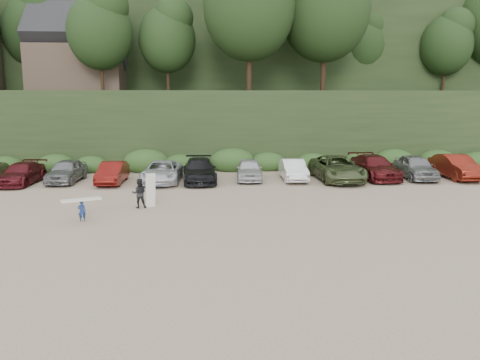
{
  "coord_description": "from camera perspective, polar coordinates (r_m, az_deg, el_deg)",
  "views": [
    {
      "loc": [
        -0.71,
        -20.63,
        5.53
      ],
      "look_at": [
        1.07,
        3.0,
        1.3
      ],
      "focal_mm": 35.0,
      "sensor_mm": 36.0,
      "label": 1
    }
  ],
  "objects": [
    {
      "name": "hillside_backdrop",
      "position": [
        56.85,
        -3.98,
        15.84
      ],
      "size": [
        90.0,
        41.5,
        28.0
      ],
      "color": "black",
      "rests_on": "ground"
    },
    {
      "name": "adult_surfer",
      "position": [
        24.03,
        -12.06,
        -1.57
      ],
      "size": [
        1.22,
        0.63,
        1.76
      ],
      "color": "black",
      "rests_on": "ground"
    },
    {
      "name": "parked_cars",
      "position": [
        30.92,
        -5.12,
        1.2
      ],
      "size": [
        39.62,
        6.3,
        1.63
      ],
      "color": "#AEAFB3",
      "rests_on": "ground"
    },
    {
      "name": "child_surfer",
      "position": [
        22.13,
        -18.75,
        -3.03
      ],
      "size": [
        1.77,
        1.1,
        1.03
      ],
      "color": "navy",
      "rests_on": "ground"
    },
    {
      "name": "ground",
      "position": [
        21.37,
        -2.26,
        -4.88
      ],
      "size": [
        120.0,
        120.0,
        0.0
      ],
      "primitive_type": "plane",
      "color": "tan",
      "rests_on": "ground"
    }
  ]
}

